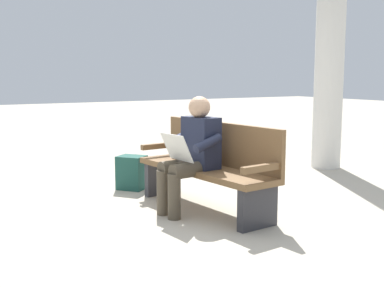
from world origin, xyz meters
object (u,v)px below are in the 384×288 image
at_px(bench_near, 209,165).
at_px(backpack, 132,173).
at_px(support_pillar, 330,56).
at_px(person_seated, 192,151).

height_order(bench_near, backpack, bench_near).
bearing_deg(bench_near, backpack, 9.70).
bearing_deg(support_pillar, person_seated, 109.54).
distance_m(bench_near, person_seated, 0.29).
xyz_separation_m(backpack, support_pillar, (-0.20, -3.10, 1.46)).
bearing_deg(bench_near, support_pillar, -74.84).
height_order(backpack, support_pillar, support_pillar).
bearing_deg(person_seated, backpack, -0.81).
bearing_deg(backpack, bench_near, -165.01).
bearing_deg(person_seated, bench_near, -87.45).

